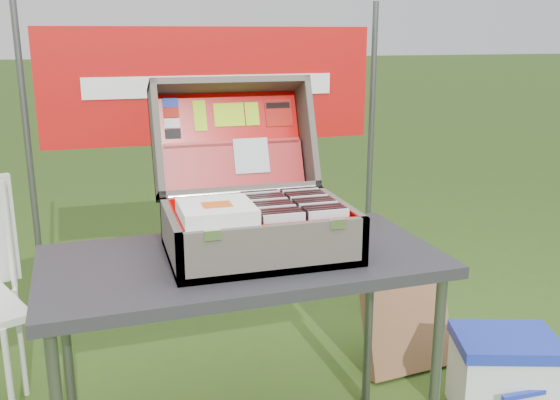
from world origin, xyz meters
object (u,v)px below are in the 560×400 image
object	(u,v)px
cooler	(503,376)
cardboard_box	(406,324)
suitcase	(254,172)
table	(244,366)

from	to	relation	value
cooler	cardboard_box	distance (m)	0.50
suitcase	cardboard_box	world-z (taller)	suitcase
table	cardboard_box	size ratio (longest dim) A/B	2.91
cooler	cardboard_box	world-z (taller)	cardboard_box
cooler	cardboard_box	xyz separation A→B (m)	(-0.21, 0.45, 0.05)
cooler	table	bearing A→B (deg)	-161.34
table	suitcase	bearing A→B (deg)	44.79
suitcase	cardboard_box	xyz separation A→B (m)	(0.83, 0.41, -0.87)
suitcase	cooler	world-z (taller)	suitcase
suitcase	cooler	size ratio (longest dim) A/B	1.49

